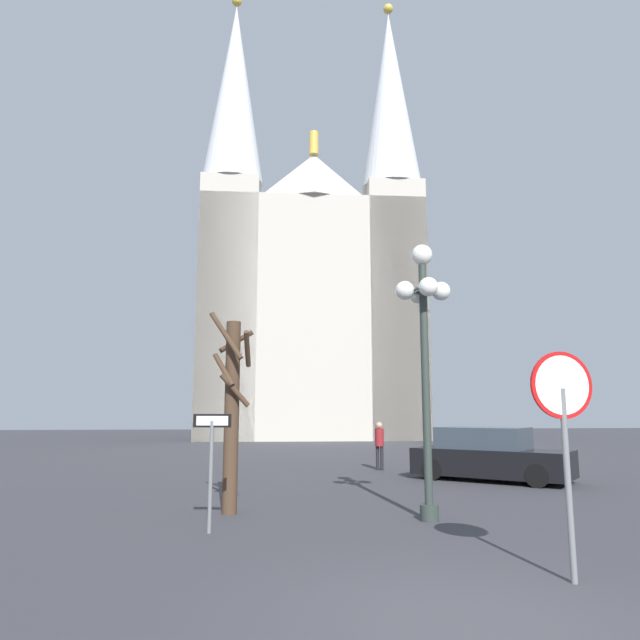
# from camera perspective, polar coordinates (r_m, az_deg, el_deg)

# --- Properties ---
(ground_plane) EXTENTS (120.00, 120.00, 0.00)m
(ground_plane) POSITION_cam_1_polar(r_m,az_deg,el_deg) (6.52, 14.48, -27.43)
(ground_plane) COLOR #38383D
(cathedral) EXTENTS (17.01, 10.83, 35.09)m
(cathedral) POSITION_cam_1_polar(r_m,az_deg,el_deg) (44.75, -0.89, 3.43)
(cathedral) COLOR #BCB5A5
(cathedral) RESTS_ON ground
(stop_sign) EXTENTS (0.86, 0.12, 2.84)m
(stop_sign) POSITION_cam_1_polar(r_m,az_deg,el_deg) (7.98, 23.20, -8.79)
(stop_sign) COLOR slate
(stop_sign) RESTS_ON ground
(one_way_arrow_sign) EXTENTS (0.67, 0.15, 2.03)m
(one_way_arrow_sign) POSITION_cam_1_polar(r_m,az_deg,el_deg) (10.44, -10.84, -13.16)
(one_way_arrow_sign) COLOR slate
(one_way_arrow_sign) RESTS_ON ground
(street_lamp) EXTENTS (1.14, 1.14, 5.46)m
(street_lamp) POSITION_cam_1_polar(r_m,az_deg,el_deg) (11.65, 10.38, -0.84)
(street_lamp) COLOR #2D3833
(street_lamp) RESTS_ON ground
(bare_tree) EXTENTS (0.95, 0.98, 4.15)m
(bare_tree) POSITION_cam_1_polar(r_m,az_deg,el_deg) (12.20, -8.83, -8.69)
(bare_tree) COLOR #473323
(bare_tree) RESTS_ON ground
(parked_car_near_black) EXTENTS (4.66, 4.39, 1.58)m
(parked_car_near_black) POSITION_cam_1_polar(r_m,az_deg,el_deg) (18.44, 16.59, -12.88)
(parked_car_near_black) COLOR black
(parked_car_near_black) RESTS_ON ground
(pedestrian_walking) EXTENTS (0.32, 0.32, 1.68)m
(pedestrian_walking) POSITION_cam_1_polar(r_m,az_deg,el_deg) (20.88, 5.97, -11.95)
(pedestrian_walking) COLOR black
(pedestrian_walking) RESTS_ON ground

